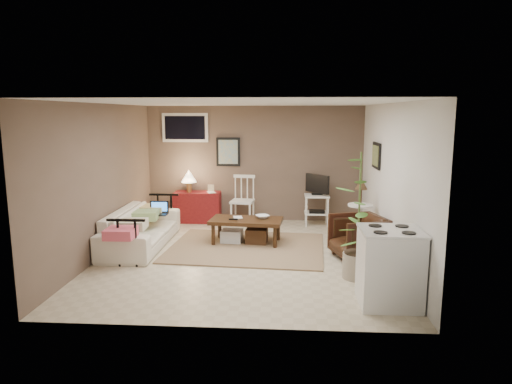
# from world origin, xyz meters

# --- Properties ---
(floor) EXTENTS (5.00, 5.00, 0.00)m
(floor) POSITION_xyz_m (0.00, 0.00, 0.00)
(floor) COLOR #C1B293
(floor) RESTS_ON ground
(art_back) EXTENTS (0.50, 0.03, 0.60)m
(art_back) POSITION_xyz_m (-0.55, 2.48, 1.45)
(art_back) COLOR black
(art_right) EXTENTS (0.03, 0.60, 0.45)m
(art_right) POSITION_xyz_m (2.23, 1.05, 1.52)
(art_right) COLOR black
(window) EXTENTS (0.96, 0.03, 0.60)m
(window) POSITION_xyz_m (-1.45, 2.48, 1.95)
(window) COLOR silver
(rug) EXTENTS (2.70, 2.22, 0.02)m
(rug) POSITION_xyz_m (0.01, 0.40, 0.01)
(rug) COLOR #947956
(rug) RESTS_ON floor
(coffee_table) EXTENTS (1.28, 0.75, 0.47)m
(coffee_table) POSITION_xyz_m (-0.03, 0.67, 0.26)
(coffee_table) COLOR #361B0E
(coffee_table) RESTS_ON floor
(sofa) EXTENTS (0.63, 2.16, 0.85)m
(sofa) POSITION_xyz_m (-1.80, 0.42, 0.42)
(sofa) COLOR silver
(sofa) RESTS_ON floor
(sofa_pillows) EXTENTS (0.42, 2.06, 0.15)m
(sofa_pillows) POSITION_xyz_m (-1.75, 0.17, 0.52)
(sofa_pillows) COLOR beige
(sofa_pillows) RESTS_ON sofa
(sofa_end_rails) EXTENTS (0.58, 2.16, 0.73)m
(sofa_end_rails) POSITION_xyz_m (-1.68, 0.42, 0.36)
(sofa_end_rails) COLOR black
(sofa_end_rails) RESTS_ON floor
(laptop) EXTENTS (0.33, 0.24, 0.23)m
(laptop) POSITION_xyz_m (-1.59, 0.79, 0.55)
(laptop) COLOR black
(laptop) RESTS_ON sofa
(red_console) EXTENTS (0.95, 0.42, 1.10)m
(red_console) POSITION_xyz_m (-1.19, 2.23, 0.38)
(red_console) COLOR maroon
(red_console) RESTS_ON floor
(spindle_chair) EXTENTS (0.50, 0.50, 0.99)m
(spindle_chair) POSITION_xyz_m (-0.22, 2.14, 0.47)
(spindle_chair) COLOR silver
(spindle_chair) RESTS_ON floor
(tv_stand) EXTENTS (0.49, 0.49, 1.04)m
(tv_stand) POSITION_xyz_m (1.29, 2.12, 0.55)
(tv_stand) COLOR silver
(tv_stand) RESTS_ON floor
(side_table) EXTENTS (0.43, 0.43, 1.15)m
(side_table) POSITION_xyz_m (1.95, 0.83, 0.71)
(side_table) COLOR silver
(side_table) RESTS_ON floor
(armchair) EXTENTS (0.88, 0.91, 0.76)m
(armchair) POSITION_xyz_m (1.79, -0.04, 0.38)
(armchair) COLOR black
(armchair) RESTS_ON floor
(potted_plant) EXTENTS (0.44, 0.44, 1.77)m
(potted_plant) POSITION_xyz_m (1.64, -0.90, 0.94)
(potted_plant) COLOR gray
(potted_plant) RESTS_ON floor
(stove) EXTENTS (0.71, 0.66, 0.93)m
(stove) POSITION_xyz_m (1.88, -1.76, 0.46)
(stove) COLOR white
(stove) RESTS_ON floor
(bowl) EXTENTS (0.24, 0.14, 0.23)m
(bowl) POSITION_xyz_m (0.26, 0.75, 0.56)
(bowl) COLOR #361B0E
(bowl) RESTS_ON coffee_table
(book_table) EXTENTS (0.15, 0.04, 0.21)m
(book_table) POSITION_xyz_m (-0.25, 0.73, 0.54)
(book_table) COLOR #361B0E
(book_table) RESTS_ON coffee_table
(book_console) EXTENTS (0.14, 0.08, 0.20)m
(book_console) POSITION_xyz_m (-0.94, 2.12, 0.73)
(book_console) COLOR #361B0E
(book_console) RESTS_ON red_console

